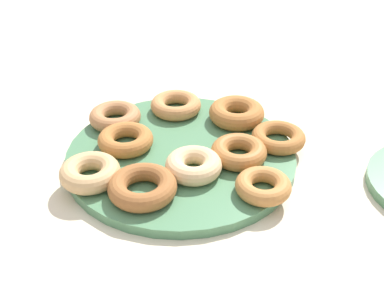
{
  "coord_description": "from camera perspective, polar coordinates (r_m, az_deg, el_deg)",
  "views": [
    {
      "loc": [
        0.34,
        0.52,
        0.44
      ],
      "look_at": [
        0.0,
        0.03,
        0.04
      ],
      "focal_mm": 45.8,
      "sensor_mm": 36.0,
      "label": 1
    }
  ],
  "objects": [
    {
      "name": "ground_plane",
      "position": [
        0.75,
        -1.3,
        -1.81
      ],
      "size": [
        2.4,
        2.4,
        0.0
      ],
      "primitive_type": "plane",
      "color": "beige"
    },
    {
      "name": "donut_plate",
      "position": [
        0.75,
        -1.31,
        -1.35
      ],
      "size": [
        0.35,
        0.35,
        0.01
      ],
      "primitive_type": "cylinder",
      "color": "#4C7F56",
      "rests_on": "ground_plane"
    },
    {
      "name": "donut_0",
      "position": [
        0.85,
        -1.89,
        4.56
      ],
      "size": [
        0.1,
        0.1,
        0.02
      ],
      "primitive_type": "torus",
      "rotation": [
        0.0,
        0.0,
        1.79
      ],
      "color": "#C6844C",
      "rests_on": "donut_plate"
    },
    {
      "name": "donut_1",
      "position": [
        0.69,
        0.19,
        -2.5
      ],
      "size": [
        0.09,
        0.09,
        0.03
      ],
      "primitive_type": "torus",
      "rotation": [
        0.0,
        0.0,
        3.3
      ],
      "color": "#EABC84",
      "rests_on": "donut_plate"
    },
    {
      "name": "donut_2",
      "position": [
        0.82,
        -8.95,
        3.17
      ],
      "size": [
        0.09,
        0.09,
        0.03
      ],
      "primitive_type": "torus",
      "rotation": [
        0.0,
        0.0,
        4.59
      ],
      "color": "#B27547",
      "rests_on": "donut_plate"
    },
    {
      "name": "donut_3",
      "position": [
        0.66,
        -5.79,
        -4.99
      ],
      "size": [
        0.12,
        0.12,
        0.03
      ],
      "primitive_type": "torus",
      "rotation": [
        0.0,
        0.0,
        5.09
      ],
      "color": "#995B2D",
      "rests_on": "donut_plate"
    },
    {
      "name": "donut_4",
      "position": [
        0.73,
        5.47,
        -0.91
      ],
      "size": [
        0.1,
        0.1,
        0.03
      ],
      "primitive_type": "torus",
      "rotation": [
        0.0,
        0.0,
        6.01
      ],
      "color": "#AD6B33",
      "rests_on": "donut_plate"
    },
    {
      "name": "donut_5",
      "position": [
        0.82,
        5.22,
        3.63
      ],
      "size": [
        0.12,
        0.12,
        0.03
      ],
      "primitive_type": "torus",
      "rotation": [
        0.0,
        0.0,
        3.61
      ],
      "color": "#AD6B33",
      "rests_on": "donut_plate"
    },
    {
      "name": "donut_6",
      "position": [
        0.76,
        -7.74,
        0.5
      ],
      "size": [
        0.1,
        0.1,
        0.02
      ],
      "primitive_type": "torus",
      "rotation": [
        0.0,
        0.0,
        3.29
      ],
      "color": "#AD6B33",
      "rests_on": "donut_plate"
    },
    {
      "name": "donut_7",
      "position": [
        0.67,
        8.29,
        -4.85
      ],
      "size": [
        0.11,
        0.11,
        0.02
      ],
      "primitive_type": "torus",
      "rotation": [
        0.0,
        0.0,
        0.67
      ],
      "color": "#BC7A3D",
      "rests_on": "donut_plate"
    },
    {
      "name": "donut_8",
      "position": [
        0.69,
        -11.8,
        -3.27
      ],
      "size": [
        0.12,
        0.12,
        0.03
      ],
      "primitive_type": "torus",
      "rotation": [
        0.0,
        0.0,
        0.5
      ],
      "color": "tan",
      "rests_on": "donut_plate"
    },
    {
      "name": "donut_9",
      "position": [
        0.77,
        10.03,
        0.76
      ],
      "size": [
        0.1,
        0.1,
        0.02
      ],
      "primitive_type": "torus",
      "rotation": [
        0.0,
        0.0,
        1.83
      ],
      "color": "#AD6B33",
      "rests_on": "donut_plate"
    }
  ]
}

